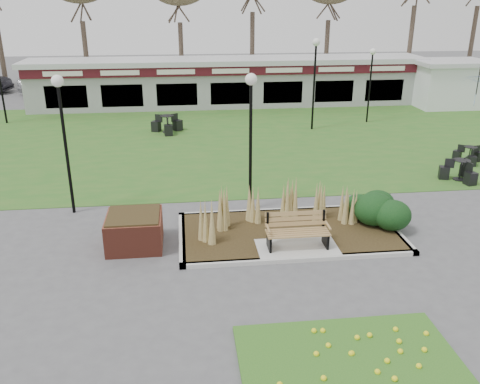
{
  "coord_description": "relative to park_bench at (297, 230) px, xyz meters",
  "views": [
    {
      "loc": [
        -2.97,
        -11.91,
        6.53
      ],
      "look_at": [
        -1.35,
        2.0,
        1.08
      ],
      "focal_mm": 38.0,
      "sensor_mm": 36.0,
      "label": 1
    }
  ],
  "objects": [
    {
      "name": "service_hut",
      "position": [
        13.5,
        17.75,
        0.86
      ],
      "size": [
        4.4,
        3.4,
        2.83
      ],
      "color": "white",
      "rests_on": "ground"
    },
    {
      "name": "lamp_post_mid_right",
      "position": [
        7.1,
        14.22,
        2.28
      ],
      "size": [
        0.33,
        0.33,
        3.93
      ],
      "color": "black",
      "rests_on": "ground"
    },
    {
      "name": "brick_planter",
      "position": [
        -4.4,
        0.75,
        -0.11
      ],
      "size": [
        1.5,
        1.5,
        0.95
      ],
      "color": "brown",
      "rests_on": "ground"
    },
    {
      "name": "lamp_post_near_left",
      "position": [
        -0.88,
        2.95,
        2.6
      ],
      "size": [
        0.36,
        0.36,
        4.37
      ],
      "color": "black",
      "rests_on": "ground"
    },
    {
      "name": "lamp_post_mid_left",
      "position": [
        -6.54,
        3.34,
        2.59
      ],
      "size": [
        0.36,
        0.36,
        4.37
      ],
      "color": "black",
      "rests_on": "ground"
    },
    {
      "name": "flower_bed",
      "position": [
        0.0,
        -4.85,
        -0.52
      ],
      "size": [
        4.2,
        3.0,
        0.16
      ],
      "color": "#2C641C",
      "rests_on": "ground"
    },
    {
      "name": "ground",
      "position": [
        0.0,
        -0.25,
        -0.59
      ],
      "size": [
        100.0,
        100.0,
        0.0
      ],
      "primitive_type": "plane",
      "color": "#515154",
      "rests_on": "ground"
    },
    {
      "name": "bistro_set_d",
      "position": [
        8.83,
        6.77,
        -0.35
      ],
      "size": [
        1.2,
        1.22,
        0.67
      ],
      "color": "black",
      "rests_on": "ground"
    },
    {
      "name": "food_pavilion",
      "position": [
        0.0,
        19.71,
        0.89
      ],
      "size": [
        24.6,
        3.4,
        2.9
      ],
      "color": "#9C9C9F",
      "rests_on": "ground"
    },
    {
      "name": "planting_bed",
      "position": [
        1.27,
        1.1,
        -0.22
      ],
      "size": [
        6.75,
        3.4,
        1.27
      ],
      "color": "black",
      "rests_on": "ground"
    },
    {
      "name": "patio_umbrella",
      "position": [
        13.46,
        14.57,
        0.95
      ],
      "size": [
        2.24,
        2.27,
        2.42
      ],
      "color": "black",
      "rests_on": "ground"
    },
    {
      "name": "park_bench",
      "position": [
        0.0,
        0.0,
        0.0
      ],
      "size": [
        1.7,
        0.66,
        0.93
      ],
      "color": "tan",
      "rests_on": "ground"
    },
    {
      "name": "car_silver",
      "position": [
        -11.72,
        24.96,
        0.23
      ],
      "size": [
        4.93,
        2.26,
        1.64
      ],
      "primitive_type": "imported",
      "rotation": [
        0.0,
        0.0,
        1.5
      ],
      "color": "#ACACB1",
      "rests_on": "ground"
    },
    {
      "name": "bistro_set_a",
      "position": [
        -3.72,
        13.21,
        -0.28
      ],
      "size": [
        1.62,
        1.48,
        0.86
      ],
      "color": "black",
      "rests_on": "ground"
    },
    {
      "name": "lawn",
      "position": [
        0.0,
        11.75,
        -0.58
      ],
      "size": [
        34.0,
        16.0,
        0.02
      ],
      "primitive_type": "cube",
      "color": "#296520",
      "rests_on": "ground"
    },
    {
      "name": "lamp_post_far_right",
      "position": [
        3.72,
        13.03,
        2.74
      ],
      "size": [
        0.38,
        0.38,
        4.56
      ],
      "color": "black",
      "rests_on": "ground"
    },
    {
      "name": "bistro_set_c",
      "position": [
        7.33,
        4.79,
        -0.31
      ],
      "size": [
        1.44,
        1.39,
        0.78
      ],
      "color": "black",
      "rests_on": "ground"
    }
  ]
}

